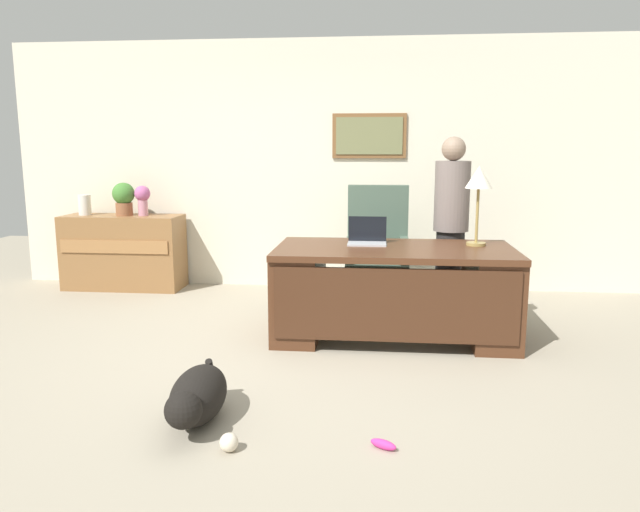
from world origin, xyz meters
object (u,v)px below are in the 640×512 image
at_px(credenza, 124,252).
at_px(person_standing, 451,224).
at_px(desk_lamp, 479,183).
at_px(potted_plant, 124,197).
at_px(dog_lying, 197,396).
at_px(vase_with_flowers, 142,198).
at_px(desk, 394,289).
at_px(dog_toy_ball, 229,442).
at_px(vase_empty, 85,205).
at_px(armchair, 377,254).
at_px(dog_toy_bone, 383,444).
at_px(laptop, 367,237).

distance_m(credenza, person_standing, 3.58).
height_order(desk_lamp, potted_plant, desk_lamp).
bearing_deg(dog_lying, vase_with_flowers, 116.08).
height_order(desk, vase_with_flowers, vase_with_flowers).
relative_size(desk, vase_with_flowers, 5.88).
xyz_separation_m(desk_lamp, dog_toy_ball, (-1.55, -2.21, -1.22)).
bearing_deg(desk, vase_empty, 155.90).
bearing_deg(dog_lying, armchair, 70.23).
bearing_deg(potted_plant, credenza, -177.71).
bearing_deg(credenza, armchair, -8.95).
xyz_separation_m(desk, desk_lamp, (0.67, 0.20, 0.85)).
bearing_deg(dog_toy_bone, desk, 87.42).
distance_m(armchair, vase_empty, 3.28).
bearing_deg(desk_lamp, laptop, -179.28).
bearing_deg(vase_with_flowers, desk, -29.14).
bearing_deg(laptop, dog_toy_ball, -106.43).
height_order(armchair, dog_lying, armchair).
xyz_separation_m(desk, laptop, (-0.23, 0.19, 0.39)).
height_order(laptop, desk_lamp, desk_lamp).
relative_size(laptop, dog_toy_ball, 3.26).
bearing_deg(vase_empty, laptop, -22.69).
bearing_deg(vase_with_flowers, armchair, -9.82).
xyz_separation_m(armchair, dog_toy_ball, (-0.73, -3.07, -0.47)).
height_order(dog_lying, desk_lamp, desk_lamp).
xyz_separation_m(person_standing, vase_empty, (-3.90, 0.72, 0.08)).
relative_size(dog_lying, desk_lamp, 1.17).
relative_size(vase_with_flowers, vase_empty, 1.47).
bearing_deg(armchair, person_standing, -22.31).
height_order(potted_plant, dog_toy_bone, potted_plant).
relative_size(desk, dog_toy_bone, 12.97).
height_order(laptop, vase_with_flowers, vase_with_flowers).
bearing_deg(credenza, desk_lamp, -19.76).
relative_size(credenza, vase_with_flowers, 3.95).
xyz_separation_m(laptop, vase_with_flowers, (-2.47, 1.31, 0.21)).
bearing_deg(credenza, dog_lying, -60.47).
height_order(desk, person_standing, person_standing).
xyz_separation_m(dog_lying, potted_plant, (-1.78, 3.20, 0.86)).
bearing_deg(vase_with_flowers, person_standing, -12.55).
height_order(dog_lying, vase_empty, vase_empty).
distance_m(desk, armchair, 1.08).
distance_m(vase_with_flowers, dog_toy_bone, 4.41).
bearing_deg(person_standing, laptop, -141.90).
bearing_deg(laptop, person_standing, 38.10).
distance_m(desk, dog_toy_ball, 2.22).
bearing_deg(vase_empty, desk_lamp, -17.86).
xyz_separation_m(desk_lamp, vase_with_flowers, (-3.37, 1.30, -0.25)).
bearing_deg(armchair, vase_with_flowers, 170.18).
xyz_separation_m(credenza, dog_lying, (1.81, -3.20, -0.25)).
distance_m(desk, credenza, 3.31).
bearing_deg(dog_toy_bone, laptop, 93.88).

